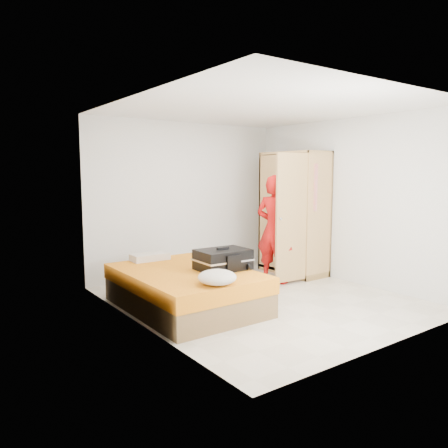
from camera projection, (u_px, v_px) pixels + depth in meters
room at (262, 206)px, 5.92m from camera, size 4.00×4.02×2.60m
bed at (186, 289)px, 5.66m from camera, size 1.42×2.02×0.50m
wardrobe at (293, 217)px, 7.49m from camera, size 1.17×1.20×2.10m
person at (275, 229)px, 6.93m from camera, size 0.61×0.73×1.71m
suitcase at (223, 260)px, 5.66m from camera, size 0.69×0.53×0.29m
round_cushion at (217, 277)px, 4.90m from camera, size 0.44×0.44×0.17m
pillow at (150, 257)px, 6.25m from camera, size 0.54×0.28×0.10m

